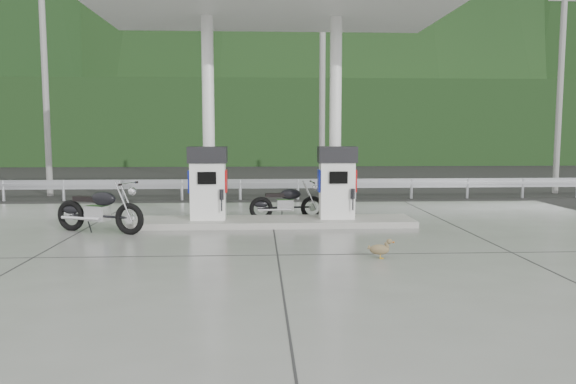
{
  "coord_description": "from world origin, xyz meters",
  "views": [
    {
      "loc": [
        -0.33,
        -11.34,
        2.31
      ],
      "look_at": [
        0.3,
        1.0,
        1.0
      ],
      "focal_mm": 35.0,
      "sensor_mm": 36.0,
      "label": 1
    }
  ],
  "objects_px": {
    "gas_pump_left": "(208,183)",
    "motorcycle_left": "(99,210)",
    "duck": "(379,250)",
    "gas_pump_right": "(337,183)",
    "motorcycle_right": "(287,203)"
  },
  "relations": [
    {
      "from": "gas_pump_right",
      "to": "motorcycle_left",
      "type": "height_order",
      "value": "gas_pump_right"
    },
    {
      "from": "motorcycle_right",
      "to": "motorcycle_left",
      "type": "bearing_deg",
      "value": -163.6
    },
    {
      "from": "motorcycle_right",
      "to": "duck",
      "type": "bearing_deg",
      "value": -77.7
    },
    {
      "from": "motorcycle_left",
      "to": "motorcycle_right",
      "type": "distance_m",
      "value": 4.72
    },
    {
      "from": "gas_pump_right",
      "to": "duck",
      "type": "xyz_separation_m",
      "value": [
        0.25,
        -3.86,
        -0.89
      ]
    },
    {
      "from": "gas_pump_left",
      "to": "motorcycle_left",
      "type": "xyz_separation_m",
      "value": [
        -2.41,
        -0.88,
        -0.53
      ]
    },
    {
      "from": "motorcycle_right",
      "to": "duck",
      "type": "distance_m",
      "value": 4.94
    },
    {
      "from": "gas_pump_left",
      "to": "motorcycle_left",
      "type": "height_order",
      "value": "gas_pump_left"
    },
    {
      "from": "gas_pump_left",
      "to": "motorcycle_left",
      "type": "bearing_deg",
      "value": -159.92
    },
    {
      "from": "gas_pump_right",
      "to": "motorcycle_right",
      "type": "relative_size",
      "value": 0.97
    },
    {
      "from": "gas_pump_right",
      "to": "duck",
      "type": "height_order",
      "value": "gas_pump_right"
    },
    {
      "from": "gas_pump_right",
      "to": "motorcycle_left",
      "type": "relative_size",
      "value": 0.83
    },
    {
      "from": "gas_pump_left",
      "to": "gas_pump_right",
      "type": "xyz_separation_m",
      "value": [
        3.2,
        0.0,
        0.0
      ]
    },
    {
      "from": "gas_pump_left",
      "to": "duck",
      "type": "xyz_separation_m",
      "value": [
        3.45,
        -3.86,
        -0.89
      ]
    },
    {
      "from": "gas_pump_left",
      "to": "gas_pump_right",
      "type": "bearing_deg",
      "value": 0.0
    }
  ]
}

